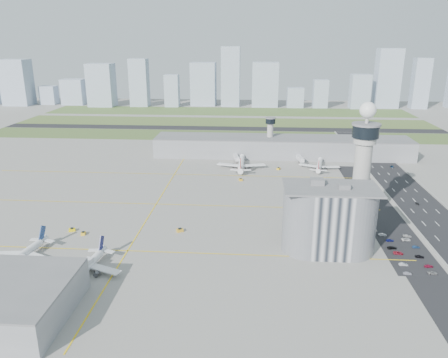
# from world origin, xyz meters

# --- Properties ---
(ground) EXTENTS (1000.00, 1000.00, 0.00)m
(ground) POSITION_xyz_m (0.00, 0.00, 0.00)
(ground) COLOR gray
(grass_strip_0) EXTENTS (480.00, 50.00, 0.08)m
(grass_strip_0) POSITION_xyz_m (-20.00, 225.00, 0.04)
(grass_strip_0) COLOR #4A622E
(grass_strip_0) RESTS_ON ground
(grass_strip_1) EXTENTS (480.00, 60.00, 0.08)m
(grass_strip_1) POSITION_xyz_m (-20.00, 300.00, 0.04)
(grass_strip_1) COLOR #556C33
(grass_strip_1) RESTS_ON ground
(grass_strip_2) EXTENTS (480.00, 70.00, 0.08)m
(grass_strip_2) POSITION_xyz_m (-20.00, 380.00, 0.04)
(grass_strip_2) COLOR #4D6932
(grass_strip_2) RESTS_ON ground
(runway) EXTENTS (480.00, 22.00, 0.10)m
(runway) POSITION_xyz_m (-20.00, 262.00, 0.06)
(runway) COLOR black
(runway) RESTS_ON ground
(highway) EXTENTS (28.00, 500.00, 0.10)m
(highway) POSITION_xyz_m (115.00, 0.00, 0.05)
(highway) COLOR black
(highway) RESTS_ON ground
(barrier_left) EXTENTS (0.60, 500.00, 1.20)m
(barrier_left) POSITION_xyz_m (101.00, 0.00, 0.60)
(barrier_left) COLOR #9E9E99
(barrier_left) RESTS_ON ground
(landside_road) EXTENTS (18.00, 260.00, 0.08)m
(landside_road) POSITION_xyz_m (90.00, -10.00, 0.04)
(landside_road) COLOR black
(landside_road) RESTS_ON ground
(parking_lot) EXTENTS (20.00, 44.00, 0.10)m
(parking_lot) POSITION_xyz_m (88.00, -22.00, 0.05)
(parking_lot) COLOR black
(parking_lot) RESTS_ON ground
(taxiway_line_h_0) EXTENTS (260.00, 0.60, 0.01)m
(taxiway_line_h_0) POSITION_xyz_m (-40.00, -30.00, 0.01)
(taxiway_line_h_0) COLOR yellow
(taxiway_line_h_0) RESTS_ON ground
(taxiway_line_h_1) EXTENTS (260.00, 0.60, 0.01)m
(taxiway_line_h_1) POSITION_xyz_m (-40.00, 30.00, 0.01)
(taxiway_line_h_1) COLOR yellow
(taxiway_line_h_1) RESTS_ON ground
(taxiway_line_h_2) EXTENTS (260.00, 0.60, 0.01)m
(taxiway_line_h_2) POSITION_xyz_m (-40.00, 90.00, 0.01)
(taxiway_line_h_2) COLOR yellow
(taxiway_line_h_2) RESTS_ON ground
(taxiway_line_v) EXTENTS (0.60, 260.00, 0.01)m
(taxiway_line_v) POSITION_xyz_m (-40.00, 30.00, 0.01)
(taxiway_line_v) COLOR yellow
(taxiway_line_v) RESTS_ON ground
(control_tower) EXTENTS (14.00, 14.00, 64.50)m
(control_tower) POSITION_xyz_m (72.00, 8.00, 35.04)
(control_tower) COLOR #ADAAA5
(control_tower) RESTS_ON ground
(secondary_tower) EXTENTS (8.60, 8.60, 31.90)m
(secondary_tower) POSITION_xyz_m (30.00, 150.00, 18.80)
(secondary_tower) COLOR #ADAAA5
(secondary_tower) RESTS_ON ground
(admin_building) EXTENTS (42.00, 24.00, 33.50)m
(admin_building) POSITION_xyz_m (51.99, -22.00, 15.30)
(admin_building) COLOR #B2B2B7
(admin_building) RESTS_ON ground
(terminal_pier) EXTENTS (210.00, 32.00, 15.80)m
(terminal_pier) POSITION_xyz_m (40.00, 148.00, 7.90)
(terminal_pier) COLOR gray
(terminal_pier) RESTS_ON ground
(airplane_near_b) EXTENTS (35.88, 40.33, 10.06)m
(airplane_near_b) POSITION_xyz_m (-83.44, -43.43, 5.03)
(airplane_near_b) COLOR white
(airplane_near_b) RESTS_ON ground
(airplane_near_c) EXTENTS (33.75, 38.55, 10.00)m
(airplane_near_c) POSITION_xyz_m (-51.15, -51.97, 5.00)
(airplane_near_c) COLOR white
(airplane_near_c) RESTS_ON ground
(airplane_far_a) EXTENTS (36.86, 43.32, 12.10)m
(airplane_far_a) POSITION_xyz_m (7.68, 110.06, 6.05)
(airplane_far_a) COLOR white
(airplane_far_a) RESTS_ON ground
(airplane_far_b) EXTENTS (36.02, 40.30, 9.93)m
(airplane_far_b) POSITION_xyz_m (66.48, 112.59, 4.97)
(airplane_far_b) COLOR white
(airplane_far_b) RESTS_ON ground
(jet_bridge_near_1) EXTENTS (5.39, 14.31, 5.70)m
(jet_bridge_near_1) POSITION_xyz_m (-83.00, -61.00, 2.85)
(jet_bridge_near_1) COLOR silver
(jet_bridge_near_1) RESTS_ON ground
(jet_bridge_near_2) EXTENTS (5.39, 14.31, 5.70)m
(jet_bridge_near_2) POSITION_xyz_m (-53.00, -61.00, 2.85)
(jet_bridge_near_2) COLOR silver
(jet_bridge_near_2) RESTS_ON ground
(jet_bridge_far_0) EXTENTS (5.39, 14.31, 5.70)m
(jet_bridge_far_0) POSITION_xyz_m (2.00, 132.00, 2.85)
(jet_bridge_far_0) COLOR silver
(jet_bridge_far_0) RESTS_ON ground
(jet_bridge_far_1) EXTENTS (5.39, 14.31, 5.70)m
(jet_bridge_far_1) POSITION_xyz_m (52.00, 132.00, 2.85)
(jet_bridge_far_1) COLOR silver
(jet_bridge_far_1) RESTS_ON ground
(tug_1) EXTENTS (3.63, 3.05, 1.80)m
(tug_1) POSITION_xyz_m (-74.36, -10.65, 0.90)
(tug_1) COLOR yellow
(tug_1) RESTS_ON ground
(tug_2) EXTENTS (2.49, 3.22, 1.70)m
(tug_2) POSITION_xyz_m (-67.05, -14.37, 0.85)
(tug_2) COLOR gold
(tug_2) RESTS_ON ground
(tug_3) EXTENTS (3.97, 3.51, 1.92)m
(tug_3) POSITION_xyz_m (-19.43, -7.31, 0.96)
(tug_3) COLOR gold
(tug_3) RESTS_ON ground
(tug_4) EXTENTS (2.84, 3.47, 1.75)m
(tug_4) POSITION_xyz_m (8.33, 78.89, 0.87)
(tug_4) COLOR gold
(tug_4) RESTS_ON ground
(tug_5) EXTENTS (3.04, 3.49, 1.70)m
(tug_5) POSITION_xyz_m (35.68, 107.69, 0.85)
(tug_5) COLOR yellow
(tug_5) RESTS_ON ground
(car_lot_0) EXTENTS (3.48, 1.61, 1.15)m
(car_lot_0) POSITION_xyz_m (82.16, -42.33, 0.58)
(car_lot_0) COLOR #BABAC8
(car_lot_0) RESTS_ON ground
(car_lot_1) EXTENTS (3.89, 1.52, 1.26)m
(car_lot_1) POSITION_xyz_m (82.80, -34.88, 0.63)
(car_lot_1) COLOR #9AA0A5
(car_lot_1) RESTS_ON ground
(car_lot_2) EXTENTS (4.57, 2.40, 1.23)m
(car_lot_2) POSITION_xyz_m (83.84, -24.21, 0.61)
(car_lot_2) COLOR #A71F34
(car_lot_2) RESTS_ON ground
(car_lot_3) EXTENTS (4.57, 2.36, 1.27)m
(car_lot_3) POSITION_xyz_m (82.57, -19.08, 0.63)
(car_lot_3) COLOR black
(car_lot_3) RESTS_ON ground
(car_lot_4) EXTENTS (3.86, 1.92, 1.26)m
(car_lot_4) POSITION_xyz_m (83.82, -11.05, 0.63)
(car_lot_4) COLOR navy
(car_lot_4) RESTS_ON ground
(car_lot_5) EXTENTS (3.83, 1.53, 1.24)m
(car_lot_5) POSITION_xyz_m (82.00, -4.86, 0.62)
(car_lot_5) COLOR silver
(car_lot_5) RESTS_ON ground
(car_lot_6) EXTENTS (4.20, 2.22, 1.12)m
(car_lot_6) POSITION_xyz_m (92.76, -41.30, 0.56)
(car_lot_6) COLOR gray
(car_lot_6) RESTS_ON ground
(car_lot_7) EXTENTS (4.02, 2.10, 1.11)m
(car_lot_7) POSITION_xyz_m (93.27, -35.49, 0.56)
(car_lot_7) COLOR maroon
(car_lot_7) RESTS_ON ground
(car_lot_8) EXTENTS (3.97, 2.00, 1.30)m
(car_lot_8) POSITION_xyz_m (92.33, -26.99, 0.65)
(car_lot_8) COLOR black
(car_lot_8) RESTS_ON ground
(car_lot_9) EXTENTS (3.53, 1.50, 1.13)m
(car_lot_9) POSITION_xyz_m (93.97, -17.39, 0.57)
(car_lot_9) COLOR #122748
(car_lot_9) RESTS_ON ground
(car_lot_10) EXTENTS (4.63, 2.53, 1.23)m
(car_lot_10) POSITION_xyz_m (91.93, -9.60, 0.61)
(car_lot_10) COLOR silver
(car_lot_10) RESTS_ON ground
(car_lot_11) EXTENTS (4.18, 2.23, 1.15)m
(car_lot_11) POSITION_xyz_m (93.86, -5.40, 0.58)
(car_lot_11) COLOR #AFAFAF
(car_lot_11) RESTS_ON ground
(car_hw_1) EXTENTS (1.29, 3.34, 1.09)m
(car_hw_1) POSITION_xyz_m (114.35, 40.66, 0.54)
(car_hw_1) COLOR black
(car_hw_1) RESTS_ON ground
(car_hw_2) EXTENTS (2.61, 4.71, 1.25)m
(car_hw_2) POSITION_xyz_m (122.37, 120.03, 0.62)
(car_hw_2) COLOR #0E2848
(car_hw_2) RESTS_ON ground
(car_hw_4) EXTENTS (1.79, 3.64, 1.19)m
(car_hw_4) POSITION_xyz_m (107.85, 178.00, 0.60)
(car_hw_4) COLOR gray
(car_hw_4) RESTS_ON ground
(skyline_bldg_1) EXTENTS (37.63, 30.10, 65.60)m
(skyline_bldg_1) POSITION_xyz_m (-331.22, 417.61, 32.80)
(skyline_bldg_1) COLOR #9EADC1
(skyline_bldg_1) RESTS_ON ground
(skyline_bldg_2) EXTENTS (22.81, 18.25, 26.79)m
(skyline_bldg_2) POSITION_xyz_m (-291.25, 430.16, 13.39)
(skyline_bldg_2) COLOR #9EADC1
(skyline_bldg_2) RESTS_ON ground
(skyline_bldg_3) EXTENTS (32.30, 25.84, 36.93)m
(skyline_bldg_3) POSITION_xyz_m (-252.58, 431.35, 18.47)
(skyline_bldg_3) COLOR #9EADC1
(skyline_bldg_3) RESTS_ON ground
(skyline_bldg_4) EXTENTS (35.81, 28.65, 60.36)m
(skyline_bldg_4) POSITION_xyz_m (-204.47, 415.19, 30.18)
(skyline_bldg_4) COLOR #9EADC1
(skyline_bldg_4) RESTS_ON ground
(skyline_bldg_5) EXTENTS (25.49, 20.39, 66.89)m
(skyline_bldg_5) POSITION_xyz_m (-150.11, 419.66, 33.44)
(skyline_bldg_5) COLOR #9EADC1
(skyline_bldg_5) RESTS_ON ground
(skyline_bldg_6) EXTENTS (20.04, 16.03, 45.20)m
(skyline_bldg_6) POSITION_xyz_m (-102.68, 417.90, 22.60)
(skyline_bldg_6) COLOR #9EADC1
(skyline_bldg_6) RESTS_ON ground
(skyline_bldg_7) EXTENTS (35.76, 28.61, 61.22)m
(skyline_bldg_7) POSITION_xyz_m (-59.44, 436.89, 30.61)
(skyline_bldg_7) COLOR #9EADC1
(skyline_bldg_7) RESTS_ON ground
(skyline_bldg_8) EXTENTS (26.33, 21.06, 83.39)m
(skyline_bldg_8) POSITION_xyz_m (-19.42, 431.56, 41.69)
(skyline_bldg_8) COLOR #9EADC1
(skyline_bldg_8) RESTS_ON ground
(skyline_bldg_9) EXTENTS (36.96, 29.57, 62.11)m
(skyline_bldg_9) POSITION_xyz_m (30.27, 432.32, 31.06)
(skyline_bldg_9) COLOR #9EADC1
(skyline_bldg_9) RESTS_ON ground
(skyline_bldg_10) EXTENTS (23.01, 18.41, 27.75)m
(skyline_bldg_10) POSITION_xyz_m (73.27, 423.68, 13.87)
(skyline_bldg_10) COLOR #9EADC1
(skyline_bldg_10) RESTS_ON ground
(skyline_bldg_11) EXTENTS (20.22, 16.18, 38.97)m
(skyline_bldg_11) POSITION_xyz_m (108.28, 423.34, 19.48)
(skyline_bldg_11) COLOR #9EADC1
(skyline_bldg_11) RESTS_ON ground
(skyline_bldg_12) EXTENTS (26.14, 20.92, 46.89)m
(skyline_bldg_12) POSITION_xyz_m (162.17, 421.29, 23.44)
(skyline_bldg_12) COLOR #9EADC1
(skyline_bldg_12) RESTS_ON ground
(skyline_bldg_13) EXTENTS (32.26, 25.81, 81.20)m
(skyline_bldg_13) POSITION_xyz_m (201.27, 433.27, 40.60)
(skyline_bldg_13) COLOR #9EADC1
(skyline_bldg_13) RESTS_ON ground
(skyline_bldg_14) EXTENTS (21.59, 17.28, 68.75)m
(skyline_bldg_14) POSITION_xyz_m (244.74, 426.38, 34.37)
(skyline_bldg_14) COLOR #9EADC1
(skyline_bldg_14) RESTS_ON ground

